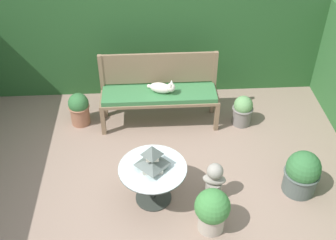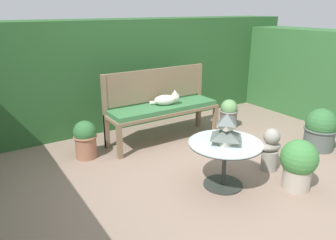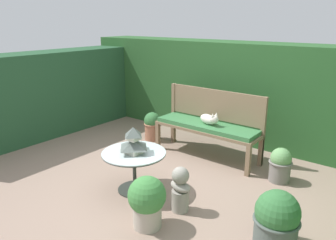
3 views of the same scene
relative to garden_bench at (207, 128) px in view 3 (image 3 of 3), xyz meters
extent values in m
plane|color=gray|center=(-0.03, -1.16, -0.46)|extent=(30.00, 30.00, 0.00)
cube|color=#285628|center=(-0.03, 1.18, 0.37)|extent=(6.40, 0.80, 1.66)
cube|color=#234C2D|center=(-2.88, -0.99, 0.28)|extent=(0.70, 3.55, 1.49)
cube|color=#7F664C|center=(-0.79, -0.21, -0.24)|extent=(0.06, 0.06, 0.43)
cube|color=#7F664C|center=(0.79, -0.21, -0.24)|extent=(0.06, 0.06, 0.43)
cube|color=#7F664C|center=(-0.79, 0.21, -0.24)|extent=(0.06, 0.06, 0.43)
cube|color=#7F664C|center=(0.79, 0.21, -0.24)|extent=(0.06, 0.06, 0.43)
cube|color=#7F664C|center=(0.00, 0.00, -0.01)|extent=(1.64, 0.47, 0.04)
cube|color=#387542|center=(0.00, 0.00, 0.04)|extent=(1.57, 0.43, 0.06)
cube|color=#7F664C|center=(-0.79, 0.22, 0.05)|extent=(0.06, 0.06, 1.01)
cube|color=#7F664C|center=(0.79, 0.22, 0.05)|extent=(0.06, 0.06, 1.01)
cube|color=#7F664C|center=(0.00, 0.22, 0.33)|extent=(1.57, 0.04, 0.46)
ellipsoid|color=silver|center=(0.02, 0.00, 0.15)|extent=(0.34, 0.24, 0.14)
sphere|color=silver|center=(0.16, -0.05, 0.18)|extent=(0.12, 0.12, 0.12)
cone|color=silver|center=(0.17, -0.02, 0.25)|extent=(0.05, 0.05, 0.06)
cone|color=silver|center=(0.15, -0.09, 0.25)|extent=(0.05, 0.05, 0.06)
cylinder|color=silver|center=(-0.08, 0.09, 0.10)|extent=(0.18, 0.10, 0.05)
cylinder|color=#2D332D|center=(-0.13, -1.42, -0.45)|extent=(0.42, 0.42, 0.02)
cylinder|color=#2D332D|center=(-0.13, -1.42, -0.21)|extent=(0.04, 0.04, 0.49)
cylinder|color=silver|center=(-0.13, -1.42, 0.04)|extent=(0.77, 0.77, 0.01)
torus|color=#2D332D|center=(-0.13, -1.42, 0.03)|extent=(0.77, 0.77, 0.02)
cube|color=beige|center=(-0.13, -1.42, 0.07)|extent=(0.23, 0.23, 0.06)
pyramid|color=#56605B|center=(-0.13, -1.42, 0.15)|extent=(0.30, 0.30, 0.10)
cube|color=beige|center=(-0.13, -1.42, 0.22)|extent=(0.14, 0.14, 0.05)
pyramid|color=#56605B|center=(-0.13, -1.42, 0.30)|extent=(0.19, 0.19, 0.11)
cylinder|color=gray|center=(0.57, -1.44, -0.34)|extent=(0.19, 0.19, 0.24)
ellipsoid|color=gray|center=(0.57, -1.44, -0.17)|extent=(0.30, 0.21, 0.11)
sphere|color=gray|center=(0.57, -1.44, -0.04)|extent=(0.19, 0.19, 0.19)
cylinder|color=#9E664C|center=(-1.14, 0.06, -0.31)|extent=(0.27, 0.27, 0.30)
torus|color=#9E664C|center=(-1.14, 0.06, -0.17)|extent=(0.30, 0.30, 0.03)
sphere|color=#336B38|center=(-1.14, 0.06, -0.11)|extent=(0.29, 0.29, 0.29)
cylinder|color=#ADA393|center=(0.48, -1.88, -0.32)|extent=(0.29, 0.29, 0.28)
torus|color=#ADA393|center=(0.48, -1.88, -0.19)|extent=(0.32, 0.32, 0.03)
sphere|color=#3D7F3D|center=(0.48, -1.88, -0.11)|extent=(0.39, 0.39, 0.39)
cylinder|color=#4C5651|center=(1.62, -1.39, -0.31)|extent=(0.39, 0.39, 0.29)
torus|color=#4C5651|center=(1.62, -1.39, -0.18)|extent=(0.43, 0.43, 0.03)
sphere|color=#336B38|center=(1.62, -1.39, -0.09)|extent=(0.41, 0.41, 0.41)
cylinder|color=slate|center=(1.18, -0.08, -0.32)|extent=(0.27, 0.27, 0.28)
torus|color=slate|center=(1.18, -0.08, -0.20)|extent=(0.30, 0.30, 0.03)
sphere|color=#66995B|center=(1.18, -0.08, -0.14)|extent=(0.27, 0.27, 0.27)
camera|label=1|loc=(-0.15, -4.75, 3.38)|focal=45.00mm
camera|label=2|loc=(-2.33, -3.74, 1.37)|focal=35.00mm
camera|label=3|loc=(2.44, -4.01, 1.56)|focal=35.00mm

